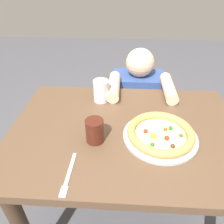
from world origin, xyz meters
TOP-DOWN VIEW (x-y plane):
  - ground_plane at (0.00, 0.00)m, footprint 8.00×8.00m
  - dining_table at (0.00, 0.00)m, footprint 1.11×0.78m
  - pizza_near at (0.15, -0.06)m, footprint 0.33×0.33m
  - drink_cup_colored at (-0.14, -0.09)m, footprint 0.08×0.08m
  - water_cup_clear at (-0.14, 0.24)m, footprint 0.09×0.09m
  - fork at (-0.21, -0.29)m, footprint 0.02×0.20m
  - diner_seated at (0.08, 0.57)m, footprint 0.39×0.51m

SIDE VIEW (x-z plane):
  - ground_plane at x=0.00m, z-range 0.00..0.00m
  - diner_seated at x=0.08m, z-range -0.04..0.90m
  - dining_table at x=0.00m, z-range 0.25..1.00m
  - fork at x=-0.21m, z-range 0.75..0.75m
  - pizza_near at x=0.15m, z-range 0.75..0.80m
  - drink_cup_colored at x=-0.14m, z-range 0.75..0.86m
  - water_cup_clear at x=-0.14m, z-range 0.75..0.87m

